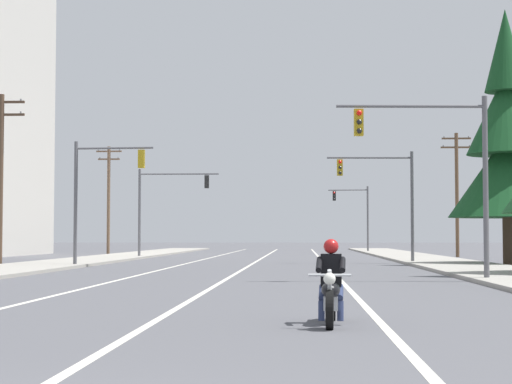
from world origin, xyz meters
TOP-DOWN VIEW (x-y plane):
  - lane_stripe_center at (-0.18, 45.00)m, footprint 0.16×100.00m
  - lane_stripe_left at (-3.82, 45.00)m, footprint 0.16×100.00m
  - lane_stripe_right at (3.79, 45.00)m, footprint 0.16×100.00m
  - sidewalk_kerb_right at (10.21, 40.00)m, footprint 4.40×110.00m
  - sidewalk_kerb_left at (-10.21, 40.00)m, footprint 4.40×110.00m
  - motorcycle_with_rider at (2.92, 8.97)m, footprint 0.70×2.19m
  - traffic_signal_near_right at (7.15, 23.28)m, footprint 5.06×0.62m
  - traffic_signal_near_left at (-7.57, 36.61)m, footprint 3.98×0.44m
  - traffic_signal_mid_right at (7.26, 42.56)m, footprint 4.79×0.59m
  - traffic_signal_mid_left at (-7.13, 54.61)m, footprint 5.64×0.37m
  - traffic_signal_far_right at (7.76, 76.50)m, footprint 3.76×0.40m
  - utility_pole_left_near at (-12.82, 37.73)m, footprint 2.38×0.26m
  - utility_pole_right_far at (13.81, 58.02)m, footprint 2.27×0.26m
  - utility_pole_left_far at (-13.31, 65.29)m, footprint 2.11×0.26m
  - conifer_tree_right_verge_far at (13.09, 39.49)m, footprint 6.05×6.05m

SIDE VIEW (x-z plane):
  - lane_stripe_center at x=-0.18m, z-range 0.00..0.01m
  - lane_stripe_left at x=-3.82m, z-range 0.00..0.01m
  - lane_stripe_right at x=3.79m, z-range 0.00..0.01m
  - sidewalk_kerb_right at x=10.21m, z-range 0.00..0.14m
  - sidewalk_kerb_left at x=-10.21m, z-range 0.00..0.14m
  - motorcycle_with_rider at x=2.92m, z-range -0.14..1.32m
  - traffic_signal_far_right at x=7.76m, z-range 0.93..7.13m
  - traffic_signal_near_left at x=-7.57m, z-range 0.94..7.14m
  - traffic_signal_mid_right at x=7.26m, z-range 0.99..7.19m
  - traffic_signal_near_right at x=7.15m, z-range 1.01..7.21m
  - traffic_signal_mid_left at x=-7.13m, z-range 1.04..7.24m
  - utility_pole_left_near at x=-12.82m, z-range 0.39..9.16m
  - utility_pole_left_far at x=-13.31m, z-range 0.34..9.24m
  - utility_pole_right_far at x=13.81m, z-range 0.37..9.38m
  - conifer_tree_right_verge_far at x=13.09m, z-range -0.56..12.76m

